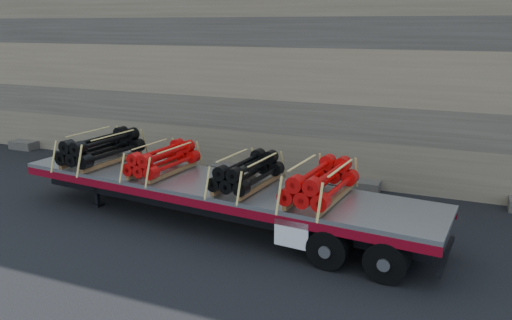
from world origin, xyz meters
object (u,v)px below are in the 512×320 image
at_px(bundle_midfront, 163,160).
at_px(bundle_midrear, 247,173).
at_px(bundle_front, 102,149).
at_px(bundle_rear, 320,183).
at_px(trailer, 215,203).

distance_m(bundle_midfront, bundle_midrear, 2.77).
relative_size(bundle_front, bundle_rear, 1.06).
bearing_deg(trailer, bundle_midfront, 180.00).
bearing_deg(trailer, bundle_rear, 0.00).
bearing_deg(bundle_midrear, trailer, 180.00).
distance_m(bundle_front, bundle_midrear, 5.13).
bearing_deg(bundle_front, bundle_rear, 0.00).
xyz_separation_m(trailer, bundle_midfront, (-1.74, 0.16, 1.00)).
relative_size(trailer, bundle_midrear, 5.52).
xyz_separation_m(bundle_front, bundle_rear, (7.12, -0.67, -0.02)).
bearing_deg(bundle_midfront, trailer, -0.00).
bearing_deg(bundle_rear, bundle_midrear, -180.00).
height_order(trailer, bundle_midfront, bundle_midfront).
bearing_deg(bundle_midrear, bundle_rear, 0.00).
distance_m(trailer, bundle_midfront, 2.01).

